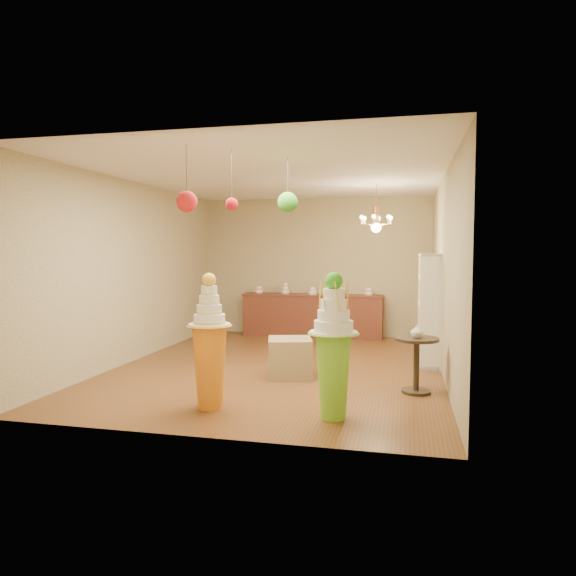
% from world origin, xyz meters
% --- Properties ---
extents(floor, '(6.50, 6.50, 0.00)m').
position_xyz_m(floor, '(0.00, 0.00, 0.00)').
color(floor, brown).
rests_on(floor, ground).
extents(ceiling, '(6.50, 6.50, 0.00)m').
position_xyz_m(ceiling, '(0.00, 0.00, 3.00)').
color(ceiling, silver).
rests_on(ceiling, ground).
extents(wall_back, '(5.00, 0.04, 3.00)m').
position_xyz_m(wall_back, '(0.00, 3.25, 1.50)').
color(wall_back, tan).
rests_on(wall_back, ground).
extents(wall_front, '(5.00, 0.04, 3.00)m').
position_xyz_m(wall_front, '(0.00, -3.25, 1.50)').
color(wall_front, tan).
rests_on(wall_front, ground).
extents(wall_left, '(0.04, 6.50, 3.00)m').
position_xyz_m(wall_left, '(-2.50, 0.00, 1.50)').
color(wall_left, tan).
rests_on(wall_left, ground).
extents(wall_right, '(0.04, 6.50, 3.00)m').
position_xyz_m(wall_right, '(2.50, 0.00, 1.50)').
color(wall_right, tan).
rests_on(wall_right, ground).
extents(pedestal_green, '(0.59, 0.59, 1.61)m').
position_xyz_m(pedestal_green, '(1.19, -2.39, 0.69)').
color(pedestal_green, '#78CA2C').
rests_on(pedestal_green, floor).
extents(pedestal_orange, '(0.58, 0.58, 1.59)m').
position_xyz_m(pedestal_orange, '(-0.27, -2.33, 0.64)').
color(pedestal_orange, orange).
rests_on(pedestal_orange, floor).
extents(burlap_riser, '(0.76, 0.76, 0.57)m').
position_xyz_m(burlap_riser, '(0.31, -0.64, 0.28)').
color(burlap_riser, olive).
rests_on(burlap_riser, floor).
extents(sideboard, '(3.04, 0.54, 1.16)m').
position_xyz_m(sideboard, '(0.00, 2.97, 0.48)').
color(sideboard, '#5A291C').
rests_on(sideboard, floor).
extents(shelving_unit, '(0.33, 1.20, 1.80)m').
position_xyz_m(shelving_unit, '(2.34, 0.80, 0.90)').
color(shelving_unit, beige).
rests_on(shelving_unit, floor).
extents(round_table, '(0.66, 0.66, 0.72)m').
position_xyz_m(round_table, '(2.10, -1.12, 0.47)').
color(round_table, black).
rests_on(round_table, floor).
extents(vase, '(0.19, 0.19, 0.17)m').
position_xyz_m(vase, '(2.10, -1.12, 0.81)').
color(vase, beige).
rests_on(vase, round_table).
extents(pom_red_left, '(0.23, 0.23, 0.74)m').
position_xyz_m(pom_red_left, '(-0.41, -2.61, 2.38)').
color(pom_red_left, '#3E352D').
rests_on(pom_red_left, ceiling).
extents(pom_green_mid, '(0.25, 0.25, 0.68)m').
position_xyz_m(pom_green_mid, '(0.51, -1.67, 2.44)').
color(pom_green_mid, '#3E352D').
rests_on(pom_green_mid, ceiling).
extents(pom_red_right, '(0.15, 0.15, 0.69)m').
position_xyz_m(pom_red_right, '(-0.02, -2.24, 2.38)').
color(pom_red_right, '#3E352D').
rests_on(pom_red_right, ceiling).
extents(chandelier, '(0.80, 0.80, 0.85)m').
position_xyz_m(chandelier, '(1.44, 1.06, 2.30)').
color(chandelier, '#E38D50').
rests_on(chandelier, ceiling).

